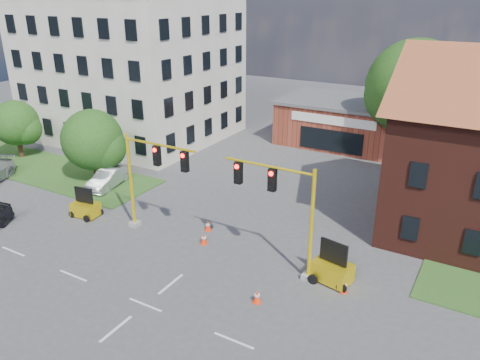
{
  "coord_description": "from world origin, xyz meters",
  "views": [
    {
      "loc": [
        13.33,
        -13.9,
        14.18
      ],
      "look_at": [
        -0.46,
        10.0,
        2.92
      ],
      "focal_mm": 35.0,
      "sensor_mm": 36.0,
      "label": 1
    }
  ],
  "objects": [
    {
      "name": "tree_nw_front",
      "position": [
        -13.76,
        10.58,
        3.23
      ],
      "size": [
        4.99,
        4.75,
        5.75
      ],
      "color": "#342213",
      "rests_on": "ground"
    },
    {
      "name": "tree_nw_rear",
      "position": [
        -23.8,
        11.08,
        3.09
      ],
      "size": [
        4.21,
        4.01,
        5.24
      ],
      "color": "#342213",
      "rests_on": "ground"
    },
    {
      "name": "sedan_silver_front",
      "position": [
        -12.18,
        9.98,
        0.72
      ],
      "size": [
        2.4,
        4.57,
        1.43
      ],
      "primitive_type": "imported",
      "rotation": [
        0.0,
        0.0,
        0.21
      ],
      "color": "#9DA1A5",
      "rests_on": "ground"
    },
    {
      "name": "ground",
      "position": [
        0.0,
        0.0,
        0.0
      ],
      "size": [
        120.0,
        120.0,
        0.0
      ],
      "primitive_type": "plane",
      "color": "#474749",
      "rests_on": "ground"
    },
    {
      "name": "trailer_east",
      "position": [
        7.14,
        6.42,
        0.7
      ],
      "size": [
        2.19,
        1.67,
        2.25
      ],
      "rotation": [
        0.0,
        0.0,
        -0.19
      ],
      "color": "yellow",
      "rests_on": "ground"
    },
    {
      "name": "trailer_west",
      "position": [
        -9.79,
        5.43,
        0.62
      ],
      "size": [
        1.89,
        1.4,
        1.99
      ],
      "rotation": [
        0.0,
        0.0,
        0.14
      ],
      "color": "yellow",
      "rests_on": "ground"
    },
    {
      "name": "grass_verge_nw",
      "position": [
        -20.0,
        10.0,
        0.04
      ],
      "size": [
        22.0,
        6.0,
        0.08
      ],
      "primitive_type": "cube",
      "color": "#2C5620",
      "rests_on": "ground"
    },
    {
      "name": "cone_a",
      "position": [
        -0.85,
        6.32,
        0.34
      ],
      "size": [
        0.4,
        0.4,
        0.7
      ],
      "color": "#F9320D",
      "rests_on": "ground"
    },
    {
      "name": "signal_mast_east",
      "position": [
        4.36,
        6.0,
        3.92
      ],
      "size": [
        5.3,
        0.6,
        6.2
      ],
      "color": "gray",
      "rests_on": "ground"
    },
    {
      "name": "lane_markings",
      "position": [
        0.0,
        -3.0,
        0.01
      ],
      "size": [
        60.0,
        36.0,
        0.01
      ],
      "primitive_type": null,
      "color": "silver",
      "rests_on": "ground"
    },
    {
      "name": "tree_large",
      "position": [
        6.91,
        27.08,
        6.34
      ],
      "size": [
        8.48,
        8.07,
        10.66
      ],
      "color": "#342213",
      "rests_on": "ground"
    },
    {
      "name": "brick_shop",
      "position": [
        0.0,
        29.98,
        2.16
      ],
      "size": [
        12.4,
        8.4,
        4.3
      ],
      "color": "maroon",
      "rests_on": "ground"
    },
    {
      "name": "cone_b",
      "position": [
        -1.56,
        7.84,
        0.34
      ],
      "size": [
        0.4,
        0.4,
        0.7
      ],
      "color": "#F9320D",
      "rests_on": "ground"
    },
    {
      "name": "cone_d",
      "position": [
        8.0,
        5.8,
        0.34
      ],
      "size": [
        0.4,
        0.4,
        0.7
      ],
      "color": "#F9320D",
      "rests_on": "ground"
    },
    {
      "name": "signal_mast_west",
      "position": [
        -4.36,
        6.0,
        3.92
      ],
      "size": [
        5.3,
        0.6,
        6.2
      ],
      "color": "gray",
      "rests_on": "ground"
    },
    {
      "name": "cone_c",
      "position": [
        4.61,
        2.88,
        0.34
      ],
      "size": [
        0.4,
        0.4,
        0.7
      ],
      "color": "#F9320D",
      "rests_on": "ground"
    },
    {
      "name": "office_block",
      "position": [
        -20.0,
        21.9,
        10.31
      ],
      "size": [
        18.4,
        15.4,
        20.6
      ],
      "color": "beige",
      "rests_on": "ground"
    }
  ]
}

